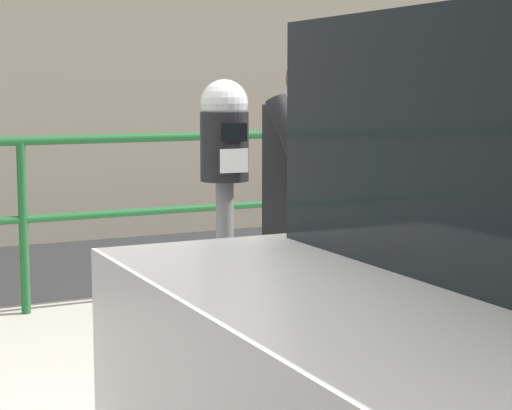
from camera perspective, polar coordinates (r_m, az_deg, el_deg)
sidewalk_curb at (r=4.90m, az=-10.77°, el=-11.07°), size 36.00×3.21×0.14m
parking_meter at (r=3.50m, az=-1.99°, el=1.60°), size 0.19×0.20×1.50m
pedestrian_at_meter at (r=3.94m, az=3.47°, el=-0.72°), size 0.55×0.58×1.62m
background_railing at (r=6.00m, az=-14.53°, el=1.13°), size 24.06×0.06×1.16m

